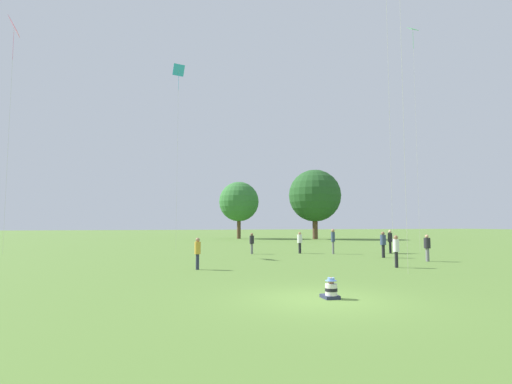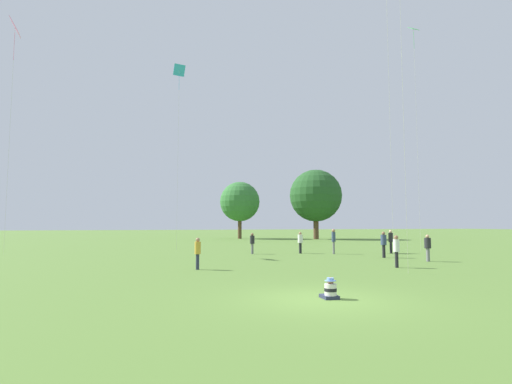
% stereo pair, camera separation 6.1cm
% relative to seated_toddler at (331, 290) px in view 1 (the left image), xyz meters
% --- Properties ---
extents(ground_plane, '(300.00, 300.00, 0.00)m').
position_rel_seated_toddler_xyz_m(ground_plane, '(-0.37, -0.05, -0.25)').
color(ground_plane, '#567A33').
extents(seated_toddler, '(0.46, 0.57, 0.63)m').
position_rel_seated_toddler_xyz_m(seated_toddler, '(0.00, 0.00, 0.00)').
color(seated_toddler, '#282D47').
rests_on(seated_toddler, ground).
extents(person_standing_0, '(0.45, 0.45, 1.58)m').
position_rel_seated_toddler_xyz_m(person_standing_0, '(10.94, 9.19, 0.68)').
color(person_standing_0, slate).
rests_on(person_standing_0, ground).
extents(person_standing_1, '(0.40, 0.40, 1.85)m').
position_rel_seated_toddler_xyz_m(person_standing_1, '(8.33, 16.18, 0.89)').
color(person_standing_1, slate).
rests_on(person_standing_1, ground).
extents(person_standing_2, '(0.41, 0.41, 1.54)m').
position_rel_seated_toddler_xyz_m(person_standing_2, '(-2.77, 8.68, 0.67)').
color(person_standing_2, '#282D42').
rests_on(person_standing_2, ground).
extents(person_standing_3, '(0.41, 0.41, 1.63)m').
position_rel_seated_toddler_xyz_m(person_standing_3, '(7.09, 6.78, 0.73)').
color(person_standing_3, black).
rests_on(person_standing_3, ground).
extents(person_standing_4, '(0.38, 0.38, 1.62)m').
position_rel_seated_toddler_xyz_m(person_standing_4, '(6.15, 17.36, 0.70)').
color(person_standing_4, black).
rests_on(person_standing_4, ground).
extents(person_standing_5, '(0.52, 0.52, 1.71)m').
position_rel_seated_toddler_xyz_m(person_standing_5, '(9.96, 12.21, 0.76)').
color(person_standing_5, black).
rests_on(person_standing_5, ground).
extents(person_standing_6, '(0.47, 0.47, 1.76)m').
position_rel_seated_toddler_xyz_m(person_standing_6, '(12.82, 15.58, 0.81)').
color(person_standing_6, black).
rests_on(person_standing_6, ground).
extents(person_standing_7, '(0.44, 0.44, 1.54)m').
position_rel_seated_toddler_xyz_m(person_standing_7, '(2.50, 17.82, 0.66)').
color(person_standing_7, slate).
rests_on(person_standing_7, ground).
extents(kite_0, '(0.76, 1.37, 17.98)m').
position_rel_seated_toddler_xyz_m(kite_0, '(-15.19, 22.65, 16.62)').
color(kite_0, pink).
rests_on(kite_0, ground).
extents(kite_1, '(0.74, 0.63, 18.64)m').
position_rel_seated_toddler_xyz_m(kite_1, '(15.96, 16.19, 16.55)').
color(kite_1, green).
rests_on(kite_1, ground).
extents(kite_3, '(1.07, 0.67, 16.25)m').
position_rel_seated_toddler_xyz_m(kite_3, '(-2.55, 23.86, 14.84)').
color(kite_3, '#339EDB').
rests_on(kite_3, ground).
extents(distant_tree_0, '(7.75, 7.75, 10.34)m').
position_rel_seated_toddler_xyz_m(distant_tree_0, '(19.39, 43.61, 6.19)').
color(distant_tree_0, brown).
rests_on(distant_tree_0, ground).
extents(distant_tree_1, '(6.08, 6.08, 8.72)m').
position_rel_seated_toddler_xyz_m(distant_tree_1, '(8.96, 48.56, 5.41)').
color(distant_tree_1, brown).
rests_on(distant_tree_1, ground).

